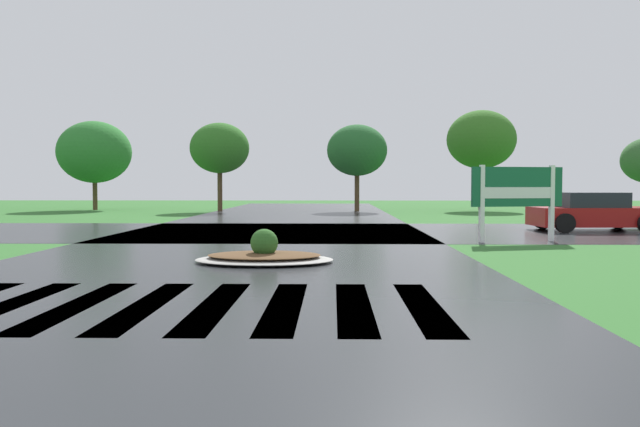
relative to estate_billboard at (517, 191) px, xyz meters
The scene contains 7 objects.
asphalt_roadway 8.70m from the estate_billboard, 144.76° to the right, with size 9.89×80.00×0.01m, color #232628.
asphalt_cross_road 8.03m from the estate_billboard, 152.38° to the left, with size 90.00×8.91×0.01m, color #232628.
crosswalk_stripes 11.73m from the estate_billboard, 127.00° to the right, with size 6.75×3.59×0.01m.
estate_billboard is the anchor object (origin of this frame).
median_island 8.07m from the estate_billboard, 143.67° to the right, with size 2.79×1.94×0.68m.
car_silver_hatch 5.79m from the estate_billboard, 48.76° to the left, with size 4.08×2.31×1.31m.
background_treeline 23.41m from the estate_billboard, 116.78° to the left, with size 46.21×5.93×6.10m.
Camera 1 is at (1.98, -2.55, 1.58)m, focal length 35.79 mm.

